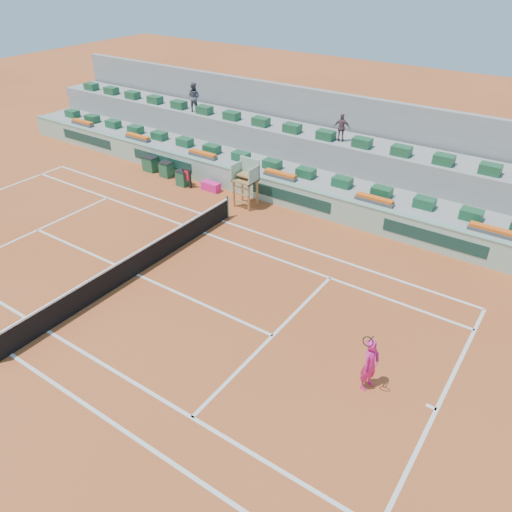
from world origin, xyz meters
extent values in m
plane|color=#A1461F|center=(0.00, 0.00, 0.00)|extent=(90.00, 90.00, 0.00)
cube|color=gray|center=(0.00, 10.70, 0.60)|extent=(36.00, 4.00, 1.20)
cube|color=gray|center=(0.00, 12.30, 1.30)|extent=(36.00, 2.40, 2.60)
cube|color=gray|center=(0.00, 13.90, 2.20)|extent=(36.00, 0.40, 4.40)
cube|color=#E91E84|center=(-2.59, 7.86, 0.23)|extent=(1.03, 0.46, 0.46)
imported|color=#52525F|center=(-6.82, 11.74, 3.44)|extent=(0.93, 0.80, 1.67)
imported|color=#694651|center=(2.77, 11.86, 3.30)|extent=(0.88, 0.54, 1.39)
cube|color=silver|center=(11.88, 0.00, 0.01)|extent=(0.12, 10.97, 0.01)
cube|color=silver|center=(0.00, -5.49, 0.01)|extent=(23.77, 0.12, 0.01)
cube|color=silver|center=(0.00, 5.49, 0.01)|extent=(23.77, 0.12, 0.01)
cube|color=silver|center=(0.00, -4.12, 0.01)|extent=(23.77, 0.12, 0.01)
cube|color=silver|center=(0.00, 4.12, 0.01)|extent=(23.77, 0.12, 0.01)
cube|color=silver|center=(-6.40, 0.00, 0.01)|extent=(0.12, 8.23, 0.01)
cube|color=silver|center=(6.40, 0.00, 0.01)|extent=(0.12, 8.23, 0.01)
cube|color=silver|center=(0.00, 0.00, 0.01)|extent=(12.80, 0.12, 0.01)
cube|color=silver|center=(11.73, 0.00, 0.01)|extent=(0.30, 0.12, 0.01)
cube|color=black|center=(0.00, 0.00, 0.46)|extent=(0.03, 11.87, 0.92)
cube|color=white|center=(0.00, 0.00, 0.95)|extent=(0.06, 11.87, 0.07)
cylinder|color=#214D3A|center=(0.00, 5.94, 0.55)|extent=(0.10, 0.10, 1.10)
cube|color=#94BAA3|center=(0.00, 8.50, 0.60)|extent=(36.00, 0.30, 1.20)
cube|color=gray|center=(0.00, 8.50, 1.23)|extent=(36.00, 0.34, 0.06)
cube|color=#13362F|center=(-13.00, 8.34, 0.65)|extent=(4.40, 0.02, 0.56)
cube|color=#13362F|center=(-6.50, 8.34, 0.65)|extent=(4.40, 0.02, 0.56)
cube|color=#13362F|center=(2.00, 8.34, 0.65)|extent=(4.40, 0.02, 0.56)
cube|color=#13362F|center=(9.00, 8.34, 0.65)|extent=(4.40, 0.02, 0.56)
cube|color=olive|center=(-0.45, 7.05, 0.68)|extent=(0.08, 0.08, 1.35)
cube|color=olive|center=(0.45, 7.05, 0.68)|extent=(0.08, 0.08, 1.35)
cube|color=olive|center=(-0.45, 7.75, 0.68)|extent=(0.08, 0.08, 1.35)
cube|color=olive|center=(0.45, 7.75, 0.68)|extent=(0.08, 0.08, 1.35)
cube|color=olive|center=(0.00, 7.40, 1.39)|extent=(1.10, 0.90, 0.08)
cube|color=#94BAA3|center=(0.00, 7.78, 1.90)|extent=(1.10, 0.08, 1.00)
cube|color=#94BAA3|center=(-0.52, 7.40, 1.75)|extent=(0.06, 0.90, 0.80)
cube|color=#94BAA3|center=(0.52, 7.40, 1.75)|extent=(0.06, 0.90, 0.80)
cube|color=olive|center=(0.00, 7.50, 1.63)|extent=(0.80, 0.60, 0.08)
cube|color=olive|center=(0.00, 7.05, 0.35)|extent=(0.90, 0.08, 0.06)
cube|color=olive|center=(0.00, 7.05, 0.75)|extent=(0.90, 0.08, 0.06)
cube|color=olive|center=(0.00, 7.05, 1.10)|extent=(0.90, 0.08, 0.06)
cube|color=#1B512F|center=(-16.00, 9.80, 1.42)|extent=(0.90, 0.60, 0.44)
cube|color=#1B512F|center=(-14.00, 9.80, 1.42)|extent=(0.90, 0.60, 0.44)
cube|color=#1B512F|center=(-12.00, 9.80, 1.42)|extent=(0.90, 0.60, 0.44)
cube|color=#1B512F|center=(-10.00, 9.80, 1.42)|extent=(0.90, 0.60, 0.44)
cube|color=#1B512F|center=(-8.00, 9.80, 1.42)|extent=(0.90, 0.60, 0.44)
cube|color=#1B512F|center=(-6.00, 9.80, 1.42)|extent=(0.90, 0.60, 0.44)
cube|color=#1B512F|center=(-4.00, 9.80, 1.42)|extent=(0.90, 0.60, 0.44)
cube|color=#1B512F|center=(-2.00, 9.80, 1.42)|extent=(0.90, 0.60, 0.44)
cube|color=#1B512F|center=(0.00, 9.80, 1.42)|extent=(0.90, 0.60, 0.44)
cube|color=#1B512F|center=(2.00, 9.80, 1.42)|extent=(0.90, 0.60, 0.44)
cube|color=#1B512F|center=(4.00, 9.80, 1.42)|extent=(0.90, 0.60, 0.44)
cube|color=#1B512F|center=(6.00, 9.80, 1.42)|extent=(0.90, 0.60, 0.44)
cube|color=#1B512F|center=(8.00, 9.80, 1.42)|extent=(0.90, 0.60, 0.44)
cube|color=#1B512F|center=(10.00, 9.80, 1.42)|extent=(0.90, 0.60, 0.44)
cube|color=#1B512F|center=(-16.00, 11.70, 2.82)|extent=(0.90, 0.60, 0.44)
cube|color=#1B512F|center=(-14.00, 11.70, 2.82)|extent=(0.90, 0.60, 0.44)
cube|color=#1B512F|center=(-12.00, 11.70, 2.82)|extent=(0.90, 0.60, 0.44)
cube|color=#1B512F|center=(-10.00, 11.70, 2.82)|extent=(0.90, 0.60, 0.44)
cube|color=#1B512F|center=(-8.00, 11.70, 2.82)|extent=(0.90, 0.60, 0.44)
cube|color=#1B512F|center=(-6.00, 11.70, 2.82)|extent=(0.90, 0.60, 0.44)
cube|color=#1B512F|center=(-4.00, 11.70, 2.82)|extent=(0.90, 0.60, 0.44)
cube|color=#1B512F|center=(-2.00, 11.70, 2.82)|extent=(0.90, 0.60, 0.44)
cube|color=#1B512F|center=(0.00, 11.70, 2.82)|extent=(0.90, 0.60, 0.44)
cube|color=#1B512F|center=(2.00, 11.70, 2.82)|extent=(0.90, 0.60, 0.44)
cube|color=#1B512F|center=(4.00, 11.70, 2.82)|extent=(0.90, 0.60, 0.44)
cube|color=#1B512F|center=(6.00, 11.70, 2.82)|extent=(0.90, 0.60, 0.44)
cube|color=#1B512F|center=(8.00, 11.70, 2.82)|extent=(0.90, 0.60, 0.44)
cube|color=#1B512F|center=(10.00, 11.70, 2.82)|extent=(0.90, 0.60, 0.44)
cube|color=#505050|center=(-14.00, 9.00, 1.28)|extent=(1.80, 0.36, 0.16)
cube|color=#EF5A14|center=(-14.00, 9.00, 1.42)|extent=(1.70, 0.32, 0.12)
cube|color=#505050|center=(-9.00, 9.00, 1.28)|extent=(1.80, 0.36, 0.16)
cube|color=#EF5A14|center=(-9.00, 9.00, 1.42)|extent=(1.70, 0.32, 0.12)
cube|color=#505050|center=(-4.00, 9.00, 1.28)|extent=(1.80, 0.36, 0.16)
cube|color=#EF5A14|center=(-4.00, 9.00, 1.42)|extent=(1.70, 0.32, 0.12)
cube|color=#505050|center=(1.00, 9.00, 1.28)|extent=(1.80, 0.36, 0.16)
cube|color=#EF5A14|center=(1.00, 9.00, 1.42)|extent=(1.70, 0.32, 0.12)
cube|color=#505050|center=(6.00, 9.00, 1.28)|extent=(1.80, 0.36, 0.16)
cube|color=#EF5A14|center=(6.00, 9.00, 1.42)|extent=(1.70, 0.32, 0.12)
cube|color=#505050|center=(11.00, 9.00, 1.28)|extent=(1.80, 0.36, 0.16)
cube|color=#EF5A14|center=(11.00, 9.00, 1.42)|extent=(1.70, 0.32, 0.12)
cube|color=#1B5134|center=(-4.24, 7.52, 0.40)|extent=(0.60, 0.51, 0.80)
cube|color=black|center=(-4.24, 7.52, 0.82)|extent=(0.63, 0.55, 0.04)
cube|color=#1B5134|center=(-5.80, 7.90, 0.40)|extent=(0.63, 0.54, 0.80)
cube|color=black|center=(-5.80, 7.90, 0.82)|extent=(0.67, 0.58, 0.04)
cube|color=#1B5134|center=(-7.14, 8.07, 0.40)|extent=(0.79, 0.68, 0.80)
cube|color=black|center=(-7.14, 8.07, 0.82)|extent=(0.84, 0.72, 0.04)
cube|color=black|center=(-4.07, 7.48, 0.50)|extent=(0.10, 0.10, 1.00)
cube|color=black|center=(-3.67, 7.48, 0.50)|extent=(0.10, 0.10, 1.00)
cube|color=black|center=(-3.87, 7.48, 1.00)|extent=(0.62, 0.08, 0.06)
cube|color=red|center=(-3.87, 7.46, 0.70)|extent=(0.45, 0.04, 0.56)
imported|color=#E91E84|center=(9.90, -0.29, 0.87)|extent=(0.54, 0.71, 1.74)
cylinder|color=black|center=(9.90, -0.59, 2.05)|extent=(0.03, 0.35, 0.09)
torus|color=black|center=(9.90, -0.81, 2.12)|extent=(0.31, 0.08, 0.31)
camera|label=1|loc=(13.12, -10.76, 11.11)|focal=35.00mm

